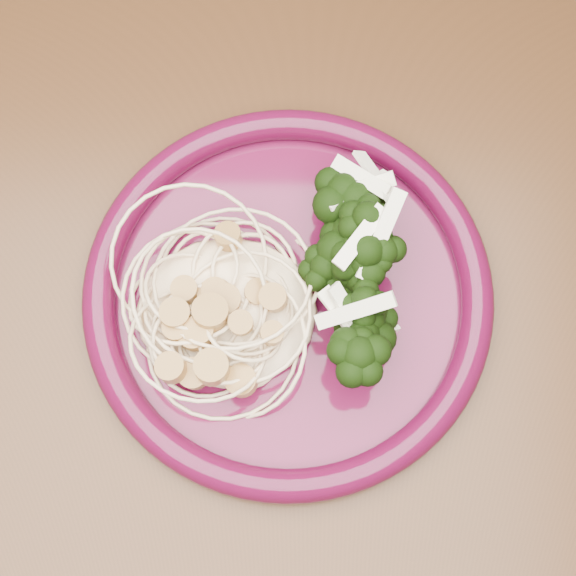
# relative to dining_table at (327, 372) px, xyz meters

# --- Properties ---
(dining_table) EXTENTS (1.20, 0.80, 0.75)m
(dining_table) POSITION_rel_dining_table_xyz_m (0.00, 0.00, 0.00)
(dining_table) COLOR #472814
(dining_table) RESTS_ON ground
(dinner_plate) EXTENTS (0.33, 0.33, 0.02)m
(dinner_plate) POSITION_rel_dining_table_xyz_m (-0.03, 0.03, 0.11)
(dinner_plate) COLOR #4D0C29
(dinner_plate) RESTS_ON dining_table
(spaghetti_pile) EXTENTS (0.14, 0.13, 0.03)m
(spaghetti_pile) POSITION_rel_dining_table_xyz_m (-0.07, 0.02, 0.12)
(spaghetti_pile) COLOR beige
(spaghetti_pile) RESTS_ON dinner_plate
(scallop_cluster) EXTENTS (0.14, 0.14, 0.04)m
(scallop_cluster) POSITION_rel_dining_table_xyz_m (-0.07, 0.02, 0.15)
(scallop_cluster) COLOR tan
(scallop_cluster) RESTS_ON spaghetti_pile
(broccoli_pile) EXTENTS (0.12, 0.16, 0.05)m
(broccoli_pile) POSITION_rel_dining_table_xyz_m (0.02, 0.04, 0.13)
(broccoli_pile) COLOR black
(broccoli_pile) RESTS_ON dinner_plate
(onion_garnish) EXTENTS (0.08, 0.10, 0.05)m
(onion_garnish) POSITION_rel_dining_table_xyz_m (0.02, 0.04, 0.16)
(onion_garnish) COLOR white
(onion_garnish) RESTS_ON broccoli_pile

